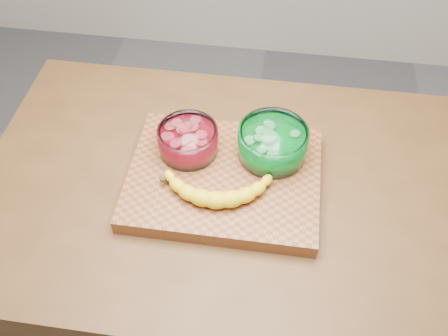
# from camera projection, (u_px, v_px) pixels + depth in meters

# --- Properties ---
(ground) EXTENTS (3.50, 3.50, 0.00)m
(ground) POSITION_uv_depth(u_px,v_px,m) (224.00, 330.00, 1.89)
(ground) COLOR #5E5E63
(ground) RESTS_ON ground
(counter) EXTENTS (1.20, 0.80, 0.90)m
(counter) POSITION_uv_depth(u_px,v_px,m) (224.00, 273.00, 1.55)
(counter) COLOR #4C2F17
(counter) RESTS_ON ground
(cutting_board) EXTENTS (0.45, 0.35, 0.04)m
(cutting_board) POSITION_uv_depth(u_px,v_px,m) (224.00, 179.00, 1.19)
(cutting_board) COLOR brown
(cutting_board) RESTS_ON counter
(bowl_red) EXTENTS (0.14, 0.14, 0.07)m
(bowl_red) POSITION_uv_depth(u_px,v_px,m) (188.00, 140.00, 1.20)
(bowl_red) COLOR white
(bowl_red) RESTS_ON cutting_board
(bowl_green) EXTENTS (0.17, 0.17, 0.08)m
(bowl_green) POSITION_uv_depth(u_px,v_px,m) (273.00, 143.00, 1.18)
(bowl_green) COLOR white
(bowl_green) RESTS_ON cutting_board
(banana) EXTENTS (0.29, 0.14, 0.04)m
(banana) POSITION_uv_depth(u_px,v_px,m) (216.00, 187.00, 1.12)
(banana) COLOR gold
(banana) RESTS_ON cutting_board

